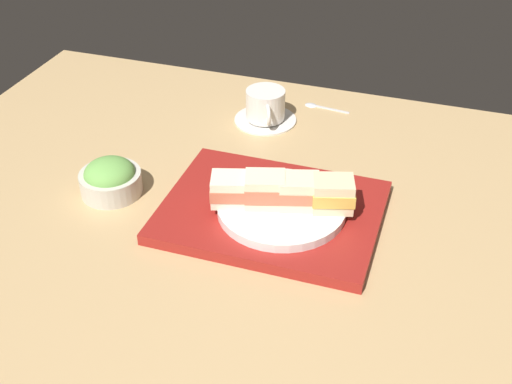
# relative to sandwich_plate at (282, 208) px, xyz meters

# --- Properties ---
(ground_plane) EXTENTS (1.40, 1.00, 0.03)m
(ground_plane) POSITION_rel_sandwich_plate_xyz_m (-0.04, 0.02, -0.04)
(ground_plane) COLOR tan
(serving_tray) EXTENTS (0.37, 0.28, 0.02)m
(serving_tray) POSITION_rel_sandwich_plate_xyz_m (-0.02, 0.01, -0.02)
(serving_tray) COLOR maroon
(serving_tray) RESTS_ON ground_plane
(sandwich_plate) EXTENTS (0.22, 0.22, 0.02)m
(sandwich_plate) POSITION_rel_sandwich_plate_xyz_m (0.00, 0.00, 0.00)
(sandwich_plate) COLOR silver
(sandwich_plate) RESTS_ON serving_tray
(sandwich_nearmost) EXTENTS (0.08, 0.07, 0.05)m
(sandwich_nearmost) POSITION_rel_sandwich_plate_xyz_m (-0.08, -0.02, 0.03)
(sandwich_nearmost) COLOR #EFE5C1
(sandwich_nearmost) RESTS_ON sandwich_plate
(sandwich_inner_near) EXTENTS (0.08, 0.07, 0.06)m
(sandwich_inner_near) POSITION_rel_sandwich_plate_xyz_m (-0.03, -0.01, 0.04)
(sandwich_inner_near) COLOR beige
(sandwich_inner_near) RESTS_ON sandwich_plate
(sandwich_inner_far) EXTENTS (0.08, 0.07, 0.05)m
(sandwich_inner_far) POSITION_rel_sandwich_plate_xyz_m (0.03, 0.01, 0.03)
(sandwich_inner_far) COLOR beige
(sandwich_inner_far) RESTS_ON sandwich_plate
(sandwich_farmost) EXTENTS (0.08, 0.07, 0.05)m
(sandwich_farmost) POSITION_rel_sandwich_plate_xyz_m (0.08, 0.02, 0.04)
(sandwich_farmost) COLOR beige
(sandwich_farmost) RESTS_ON sandwich_plate
(salad_bowl) EXTENTS (0.11, 0.11, 0.07)m
(salad_bowl) POSITION_rel_sandwich_plate_xyz_m (-0.32, -0.01, 0.00)
(salad_bowl) COLOR beige
(salad_bowl) RESTS_ON ground_plane
(coffee_cup) EXTENTS (0.13, 0.13, 0.07)m
(coffee_cup) POSITION_rel_sandwich_plate_xyz_m (-0.13, 0.32, 0.00)
(coffee_cup) COLOR silver
(coffee_cup) RESTS_ON ground_plane
(teaspoon) EXTENTS (0.10, 0.02, 0.01)m
(teaspoon) POSITION_rel_sandwich_plate_xyz_m (-0.04, 0.42, -0.02)
(teaspoon) COLOR silver
(teaspoon) RESTS_ON ground_plane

